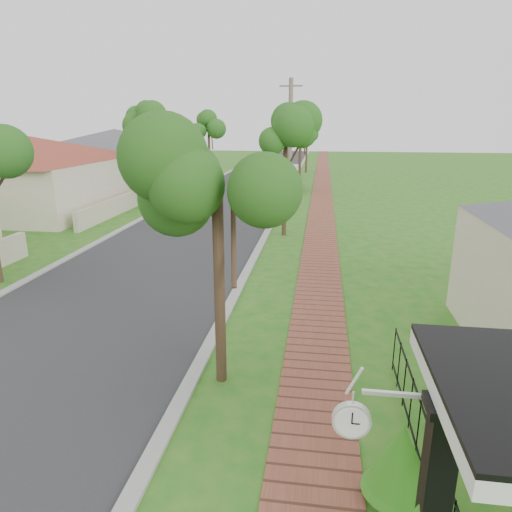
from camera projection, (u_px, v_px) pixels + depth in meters
The scene contains 15 objects.
ground at pixel (96, 482), 6.90m from camera, with size 160.00×160.00×0.00m, color #216B19.
road at pixel (212, 216), 26.29m from camera, with size 7.00×120.00×0.02m, color #28282B.
kerb_right at pixel (275, 218), 25.79m from camera, with size 0.30×120.00×0.10m, color #9E9E99.
kerb_left at pixel (151, 214), 26.78m from camera, with size 0.30×120.00×0.10m, color #9E9E99.
sidewalk at pixel (321, 219), 25.44m from camera, with size 1.50×120.00×0.03m, color brown.
porch_post at pixel (433, 512), 5.01m from camera, with size 0.48×0.48×2.52m.
picket_fence at pixel (438, 489), 6.08m from camera, with size 0.03×8.02×1.00m.
street_trees at pixel (235, 132), 31.48m from camera, with size 10.70×37.65×5.89m.
far_house_red at pixel (16, 172), 27.25m from camera, with size 15.56×15.56×4.60m.
far_house_grey at pixel (117, 155), 40.54m from camera, with size 15.56×15.56×4.60m.
parked_car_red at pixel (286, 179), 36.21m from camera, with size 1.95×4.85×1.65m, color maroon.
parked_car_white at pixel (292, 172), 43.50m from camera, with size 1.33×3.80×1.25m, color silver.
near_tree at pixel (217, 190), 8.51m from camera, with size 1.96×1.96×5.04m.
utility_pole at pixel (290, 150), 24.62m from camera, with size 1.20×0.24×7.41m.
station_clock at pixel (355, 418), 5.27m from camera, with size 1.07×0.13×0.64m.
Camera 1 is at (3.19, -5.24, 5.25)m, focal length 32.00 mm.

